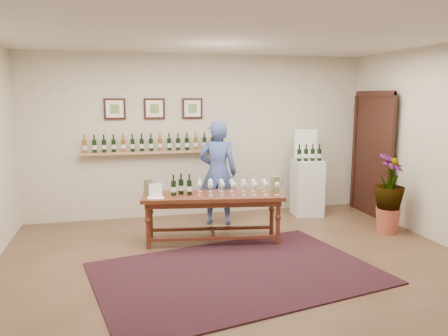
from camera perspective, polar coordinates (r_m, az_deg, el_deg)
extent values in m
plane|color=#4C3521|center=(5.62, 2.00, -12.45)|extent=(6.00, 6.00, 0.00)
plane|color=beige|center=(7.68, -3.04, 4.21)|extent=(6.00, 0.00, 6.00)
plane|color=beige|center=(2.97, 15.42, -4.30)|extent=(6.00, 0.00, 6.00)
plane|color=silver|center=(5.27, 2.18, 17.14)|extent=(6.00, 6.00, 0.00)
cube|color=tan|center=(7.51, -8.90, 2.07)|extent=(2.50, 0.16, 0.04)
cube|color=black|center=(8.08, 19.08, 1.46)|extent=(0.10, 1.00, 2.10)
cube|color=black|center=(8.05, 18.78, 1.45)|extent=(0.04, 1.12, 2.22)
cube|color=black|center=(7.49, -14.09, 7.49)|extent=(0.35, 0.03, 0.35)
cube|color=white|center=(7.48, -14.09, 7.49)|extent=(0.28, 0.01, 0.28)
cube|color=#6F9349|center=(7.47, -14.09, 7.49)|extent=(0.15, 0.00, 0.15)
cube|color=black|center=(7.52, -9.09, 7.66)|extent=(0.35, 0.03, 0.35)
cube|color=white|center=(7.50, -9.07, 7.66)|extent=(0.28, 0.01, 0.28)
cube|color=#6F9349|center=(7.50, -9.07, 7.65)|extent=(0.15, 0.00, 0.15)
cube|color=black|center=(7.60, -4.16, 7.77)|extent=(0.35, 0.03, 0.35)
cube|color=white|center=(7.59, -4.13, 7.76)|extent=(0.28, 0.01, 0.28)
cube|color=#6F9349|center=(7.58, -4.13, 7.76)|extent=(0.15, 0.00, 0.15)
cube|color=#48160C|center=(5.34, 1.71, -13.55)|extent=(3.60, 2.75, 0.02)
cube|color=#4E1A13|center=(6.24, -1.49, -3.68)|extent=(2.07, 0.93, 0.05)
cube|color=#4E1A13|center=(6.26, -1.49, -4.25)|extent=(1.94, 0.81, 0.09)
cylinder|color=#4E1A13|center=(6.13, -9.90, -7.49)|extent=(0.07, 0.07, 0.65)
cylinder|color=#4E1A13|center=(6.23, 7.06, -7.13)|extent=(0.07, 0.07, 0.65)
cylinder|color=#4E1A13|center=(6.56, -9.57, -6.35)|extent=(0.07, 0.07, 0.65)
cylinder|color=#4E1A13|center=(6.66, 6.25, -6.03)|extent=(0.07, 0.07, 0.65)
cube|color=#4E1A13|center=(6.17, -1.34, -9.16)|extent=(1.80, 0.32, 0.05)
cube|color=#4E1A13|center=(6.60, -1.59, -7.92)|extent=(1.80, 0.32, 0.05)
cube|color=#4E1A13|center=(6.39, -1.47, -8.52)|extent=(0.11, 0.45, 0.05)
cube|color=white|center=(6.09, -8.92, -2.91)|extent=(0.24, 0.20, 0.20)
cube|color=silver|center=(7.87, 10.80, -2.53)|extent=(0.54, 0.54, 0.98)
cube|color=white|center=(7.88, 10.61, 3.15)|extent=(0.41, 0.06, 0.56)
cone|color=#A94C38|center=(7.22, 20.57, -6.45)|extent=(0.37, 0.37, 0.39)
imported|color=#183515|center=(7.10, 20.81, -2.33)|extent=(0.79, 0.79, 0.67)
imported|color=#3E5292|center=(7.10, -0.81, -0.62)|extent=(0.73, 0.60, 1.71)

